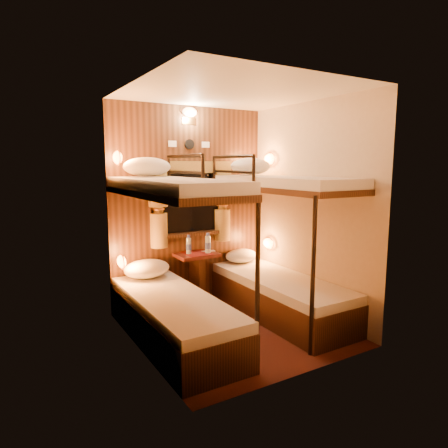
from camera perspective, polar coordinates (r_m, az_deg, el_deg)
floor at (r=4.33m, az=1.43°, el=-14.80°), size 2.10×2.10×0.00m
ceiling at (r=4.03m, az=1.56°, el=18.34°), size 2.10×2.10×0.00m
wall_back at (r=4.92m, az=-5.03°, el=2.51°), size 2.40×0.00×2.40m
wall_front at (r=3.18m, az=11.61°, el=-0.93°), size 2.40×0.00×2.40m
wall_left at (r=3.58m, az=-12.19°, el=0.10°), size 0.00×2.40×2.40m
wall_right at (r=4.61m, az=12.08°, el=1.95°), size 0.00×2.40×2.40m
back_panel at (r=4.91m, az=-4.95°, el=2.49°), size 2.00×0.03×2.40m
bunk_left at (r=3.91m, az=-7.26°, el=-8.72°), size 0.72×1.90×1.82m
bunk_right at (r=4.55m, az=7.95°, el=-6.24°), size 0.72×1.90×1.82m
window at (r=4.88m, az=-4.79°, el=2.24°), size 1.00×0.12×0.79m
curtains at (r=4.84m, az=-4.63°, el=3.18°), size 1.10×0.22×1.00m
back_fixtures at (r=4.88m, az=-4.93°, el=14.77°), size 0.54×0.09×0.48m
reading_lamps at (r=4.61m, az=-3.15°, el=2.62°), size 2.00×0.20×1.25m
table at (r=4.89m, az=-3.89°, el=-6.89°), size 0.50×0.34×0.66m
bottle_left at (r=4.78m, az=-5.07°, el=-3.13°), size 0.07×0.07×0.23m
bottle_right at (r=4.81m, az=-2.32°, el=-2.95°), size 0.07×0.07×0.25m
sachet_a at (r=4.94m, az=-1.81°, el=-3.86°), size 0.11×0.09×0.01m
sachet_b at (r=4.93m, az=-2.79°, el=-3.90°), size 0.09×0.07×0.01m
pillow_lower_left at (r=4.56m, az=-10.96°, el=-6.29°), size 0.52×0.37×0.20m
pillow_lower_right at (r=5.18m, az=2.49°, el=-4.55°), size 0.44×0.31×0.17m
pillow_upper_left at (r=4.32m, az=-10.92°, el=8.03°), size 0.51×0.36×0.20m
pillow_upper_right at (r=4.89m, az=3.82°, el=8.24°), size 0.52×0.37×0.21m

